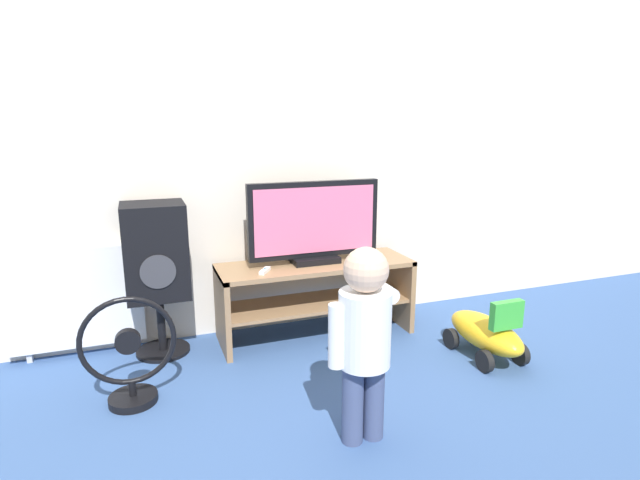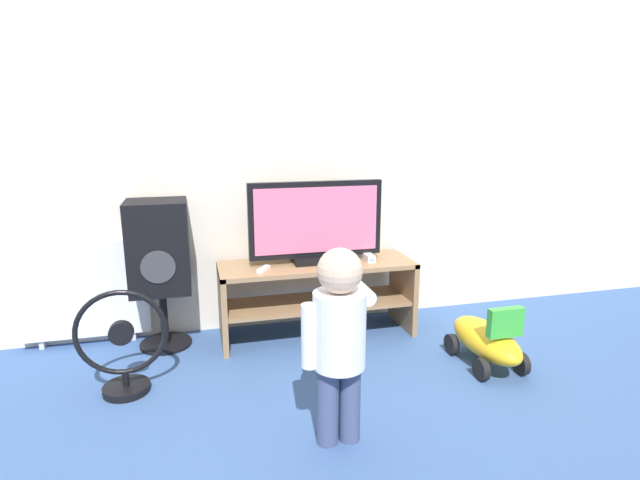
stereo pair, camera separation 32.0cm
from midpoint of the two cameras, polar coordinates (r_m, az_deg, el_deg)
The scene contains 11 objects.
ground_plane at distance 3.32m, azimuth -2.02°, elevation -12.21°, with size 16.00×16.00×0.00m, color #38568C.
wall_back at distance 3.49m, azimuth -4.93°, elevation 11.15°, with size 10.00×0.06×2.60m.
tv_stand at distance 3.38m, azimuth -3.25°, elevation -5.43°, with size 1.30×0.44×0.51m.
television at distance 3.29m, azimuth -3.45°, elevation 1.90°, with size 0.89×0.20×0.54m.
game_console at distance 3.43m, azimuth 2.37°, elevation -1.75°, with size 0.05×0.20×0.05m.
remote_primary at distance 3.15m, azimuth -9.24°, elevation -3.52°, with size 0.10×0.13×0.03m.
child at distance 2.23m, azimuth 0.91°, elevation -10.23°, with size 0.35×0.51×0.91m.
speaker_tower at distance 3.24m, azimuth -20.98°, elevation -1.61°, with size 0.37×0.34×0.96m.
floor_fan at distance 2.85m, azimuth -24.10°, elevation -12.13°, with size 0.48×0.25×0.58m.
ride_on_toy at distance 3.25m, azimuth 15.81°, elevation -10.20°, with size 0.30×0.61×0.42m.
radiator at distance 3.50m, azimuth -28.71°, elevation -5.89°, with size 0.80×0.08×0.69m.
Camera 1 is at (-1.09, -2.80, 1.43)m, focal length 28.00 mm.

